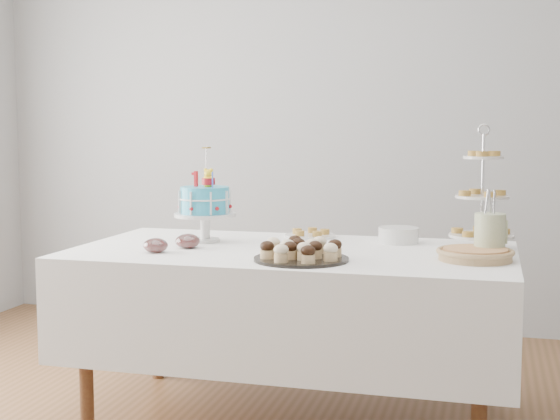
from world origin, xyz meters
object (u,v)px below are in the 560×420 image
(cupcake_tray, at_px, (301,250))
(pastry_plate, at_px, (310,234))
(birthday_cake, at_px, (205,216))
(utensil_pitcher, at_px, (490,234))
(tiered_stand, at_px, (482,197))
(pie, at_px, (475,254))
(jam_bowl_b, at_px, (188,241))
(table, at_px, (292,300))
(jam_bowl_a, at_px, (156,246))
(plate_stack, at_px, (398,235))

(cupcake_tray, bearing_deg, pastry_plate, 100.01)
(birthday_cake, xyz_separation_m, utensil_pitcher, (1.29, -0.12, -0.02))
(tiered_stand, bearing_deg, birthday_cake, -175.03)
(birthday_cake, height_order, utensil_pitcher, birthday_cake)
(birthday_cake, bearing_deg, pie, 2.22)
(jam_bowl_b, bearing_deg, utensil_pitcher, 3.66)
(table, relative_size, cupcake_tray, 4.99)
(birthday_cake, bearing_deg, jam_bowl_a, -93.98)
(cupcake_tray, distance_m, jam_bowl_b, 0.60)
(pastry_plate, bearing_deg, jam_bowl_a, -129.71)
(table, xyz_separation_m, birthday_cake, (-0.45, 0.11, 0.35))
(cupcake_tray, relative_size, pastry_plate, 1.54)
(jam_bowl_a, height_order, jam_bowl_b, jam_bowl_b)
(cupcake_tray, relative_size, tiered_stand, 0.70)
(utensil_pitcher, bearing_deg, tiered_stand, 94.25)
(plate_stack, bearing_deg, cupcake_tray, -118.37)
(table, distance_m, pastry_plate, 0.47)
(tiered_stand, height_order, jam_bowl_a, tiered_stand)
(plate_stack, relative_size, pastry_plate, 0.75)
(birthday_cake, height_order, pie, birthday_cake)
(pie, distance_m, tiered_stand, 0.37)
(pastry_plate, bearing_deg, cupcake_tray, -79.99)
(table, height_order, pastry_plate, pastry_plate)
(cupcake_tray, relative_size, utensil_pitcher, 1.37)
(birthday_cake, relative_size, pastry_plate, 1.78)
(jam_bowl_a, bearing_deg, pastry_plate, 50.29)
(jam_bowl_a, bearing_deg, tiered_stand, 18.78)
(plate_stack, bearing_deg, pastry_plate, 169.38)
(pie, bearing_deg, pastry_plate, 148.46)
(pie, bearing_deg, table, 173.55)
(utensil_pitcher, bearing_deg, jam_bowl_a, -175.49)
(pastry_plate, bearing_deg, table, -88.40)
(cupcake_tray, height_order, pastry_plate, cupcake_tray)
(birthday_cake, xyz_separation_m, jam_bowl_a, (-0.10, -0.35, -0.09))
(birthday_cake, bearing_deg, jam_bowl_b, -81.05)
(birthday_cake, relative_size, pie, 1.43)
(jam_bowl_a, relative_size, jam_bowl_b, 0.97)
(utensil_pitcher, bearing_deg, pastry_plate, 149.31)
(plate_stack, relative_size, utensil_pitcher, 0.66)
(pastry_plate, relative_size, utensil_pitcher, 0.89)
(plate_stack, height_order, jam_bowl_a, plate_stack)
(cupcake_tray, height_order, plate_stack, cupcake_tray)
(table, distance_m, plate_stack, 0.60)
(pastry_plate, bearing_deg, plate_stack, -10.62)
(pastry_plate, distance_m, jam_bowl_b, 0.66)
(table, distance_m, cupcake_tray, 0.40)
(birthday_cake, height_order, jam_bowl_a, birthday_cake)
(jam_bowl_a, bearing_deg, plate_stack, 29.87)
(birthday_cake, height_order, cupcake_tray, birthday_cake)
(table, xyz_separation_m, plate_stack, (0.43, 0.32, 0.26))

